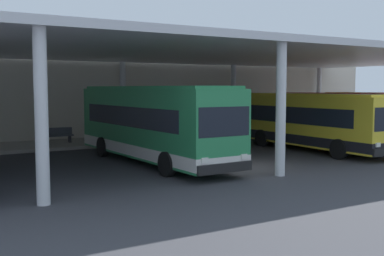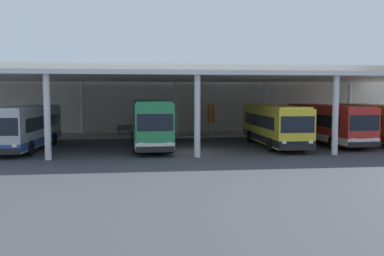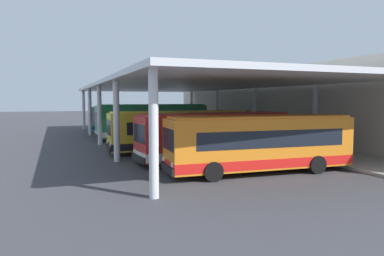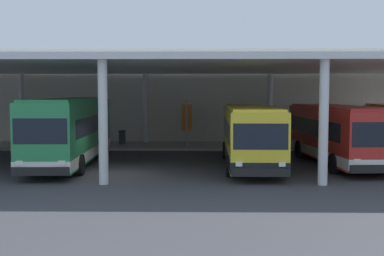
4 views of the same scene
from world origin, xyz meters
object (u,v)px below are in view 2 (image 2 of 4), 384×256
object	(u,v)px
banner_sign	(211,116)
bus_middle_bay	(274,125)
bus_nearest_bay	(26,127)
bus_far_bay	(326,123)
bus_departing	(371,123)
trash_bin	(162,129)
bench_waiting	(126,129)
bus_second_bay	(150,123)

from	to	relation	value
banner_sign	bus_middle_bay	bearing A→B (deg)	-67.01
bus_nearest_bay	bus_far_bay	size ratio (longest dim) A/B	1.00
bus_far_bay	banner_sign	world-z (taller)	banner_sign
bus_nearest_bay	banner_sign	size ratio (longest dim) A/B	3.33
bus_departing	trash_bin	size ratio (longest dim) A/B	10.88
bus_nearest_bay	bench_waiting	bearing A→B (deg)	52.18
bus_second_bay	bench_waiting	world-z (taller)	bus_second_bay
bus_departing	bench_waiting	bearing A→B (deg)	159.94
bus_middle_bay	trash_bin	size ratio (longest dim) A/B	10.79
bus_departing	banner_sign	xyz separation A→B (m)	(-12.57, 6.67, 0.32)
bus_departing	bus_nearest_bay	bearing A→B (deg)	-177.10
bus_second_bay	bench_waiting	size ratio (longest dim) A/B	6.34
bus_middle_bay	bus_far_bay	xyz separation A→B (m)	(4.73, 1.02, 0.00)
bus_second_bay	bus_middle_bay	bearing A→B (deg)	-3.23
bus_far_bay	bus_departing	distance (m)	4.34
bus_middle_bay	bench_waiting	bearing A→B (deg)	141.55
bus_middle_bay	bus_far_bay	distance (m)	4.84
bus_departing	banner_sign	distance (m)	14.23
bench_waiting	bus_second_bay	bearing A→B (deg)	-76.70
bus_middle_bay	bus_far_bay	size ratio (longest dim) A/B	0.99
bus_second_bay	bus_departing	bearing A→B (deg)	3.57
bus_middle_bay	banner_sign	size ratio (longest dim) A/B	3.31
bus_middle_bay	bench_waiting	size ratio (longest dim) A/B	5.88
bus_departing	trash_bin	bearing A→B (deg)	155.97
bus_nearest_bay	bus_second_bay	world-z (taller)	bus_second_bay
bus_nearest_bay	bus_middle_bay	size ratio (longest dim) A/B	1.01
bus_nearest_bay	bench_waiting	size ratio (longest dim) A/B	5.91
bus_departing	bench_waiting	xyz separation A→B (m)	(-20.67, 7.55, -0.99)
bus_second_bay	bus_far_bay	bearing A→B (deg)	1.93
bus_nearest_bay	bus_second_bay	xyz separation A→B (m)	(9.00, 0.24, 0.19)
bus_second_bay	bus_far_bay	world-z (taller)	bus_second_bay
bus_nearest_bay	bus_far_bay	xyz separation A→B (m)	(23.33, 0.72, 0.00)
bus_far_bay	bus_second_bay	bearing A→B (deg)	-178.07
trash_bin	bus_departing	bearing A→B (deg)	-24.03
banner_sign	bus_far_bay	bearing A→B (deg)	-41.58
bus_middle_bay	bus_departing	world-z (taller)	same
bus_second_bay	bus_departing	world-z (taller)	bus_second_bay
bench_waiting	banner_sign	world-z (taller)	banner_sign
trash_bin	bus_middle_bay	bearing A→B (deg)	-48.81
bus_middle_bay	trash_bin	world-z (taller)	bus_middle_bay
bus_second_bay	banner_sign	xyz separation A→B (m)	(6.04, 7.83, 0.14)
bus_second_bay	banner_sign	world-z (taller)	bus_second_bay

